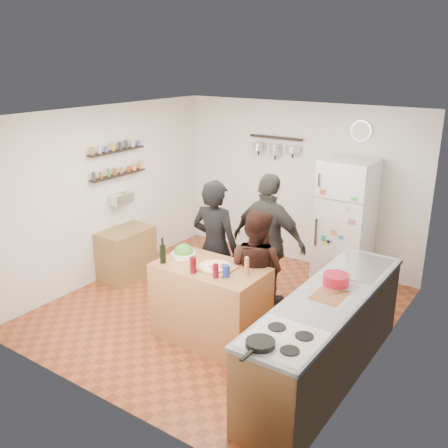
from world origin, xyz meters
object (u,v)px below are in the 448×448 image
Objects in this scene: skillet at (260,343)px; red_bowl at (336,279)px; counter_run at (326,338)px; fridge at (345,222)px; pepper_mill at (247,267)px; salt_canister at (226,271)px; person_center at (255,272)px; wall_clock at (361,131)px; side_table at (127,253)px; prep_island at (211,303)px; person_back at (269,242)px; person_left at (215,247)px; wine_bottle at (163,254)px; salad_bowl at (184,255)px.

skillet is 1.43m from red_bowl.
fridge is (-0.75, 2.30, 0.45)m from counter_run.
pepper_mill reaches higher than salt_canister.
skillet is (0.96, -1.51, 0.18)m from person_center.
wall_clock reaches higher than counter_run.
person_center is at bearing -6.37° from side_table.
prep_island is 0.48× the size of counter_run.
fridge is at bearing -109.54° from person_back.
person_left reaches higher than side_table.
person_left is at bearing -3.37° from side_table.
person_center is at bearing 86.97° from salt_canister.
person_left is at bearing 80.23° from wine_bottle.
side_table is at bearing 11.78° from person_back.
salad_bowl is 0.16× the size of person_back.
fridge is at bearing 66.19° from wine_bottle.
person_center is (0.83, 0.65, -0.26)m from wine_bottle.
salad_bowl is at bearing 73.50° from wine_bottle.
side_table is (-2.18, -0.38, -0.52)m from person_back.
wall_clock is at bearing 68.14° from salad_bowl.
salad_bowl is 1.17m from person_back.
wine_bottle reaches higher than salad_bowl.
salt_canister reaches higher than side_table.
person_left is (0.14, 0.82, -0.15)m from wine_bottle.
person_left reaches higher than person_center.
prep_island is at bearing -103.39° from wall_clock.
person_center reaches higher than red_bowl.
red_bowl is (1.34, 0.34, 0.52)m from prep_island.
skillet is at bearing -39.96° from prep_island.
person_center is 1.90× the size of side_table.
person_back is (-0.19, 0.65, 0.13)m from person_center.
person_center is 2.42m from side_table.
prep_island is 0.62m from person_center.
fridge is (0.34, 2.49, -0.07)m from salt_canister.
salt_canister is 1.23m from counter_run.
prep_island is 1.39m from counter_run.
wall_clock is (0.19, 2.65, 1.16)m from pepper_mill.
person_left reaches higher than counter_run.
fridge is at bearing 31.87° from side_table.
side_table is at bearing 169.67° from counter_run.
salad_bowl is at bearing 146.51° from skillet.
pepper_mill is at bearing 108.98° from person_back.
wall_clock is at bearing -105.47° from person_back.
prep_island is at bearing -165.68° from red_bowl.
skillet is 0.92× the size of red_bowl.
wine_bottle is at bearing -163.01° from red_bowl.
wall_clock reaches higher than salad_bowl.
red_bowl reaches higher than counter_run.
wine_bottle is at bearing -30.59° from side_table.
wall_clock is at bearing 85.85° from pepper_mill.
side_table is (-1.69, 0.10, -0.50)m from person_left.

